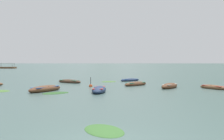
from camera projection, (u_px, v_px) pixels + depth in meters
name	position (u px, v px, depth m)	size (l,w,h in m)	color
ground_plane	(131.00, 63.00, 1503.35)	(6000.00, 6000.00, 0.00)	#425B56
mountain_1	(17.00, 33.00, 1752.18)	(1142.25, 1142.25, 407.95)	slate
mountain_2	(103.00, 49.00, 1973.05)	(561.08, 561.08, 217.56)	slate
mountain_3	(224.00, 20.00, 1727.32)	(1496.25, 1496.25, 568.74)	#4C5B56
rowboat_0	(99.00, 90.00, 22.64)	(1.26, 3.95, 0.62)	navy
rowboat_1	(69.00, 81.00, 33.07)	(3.79, 2.88, 0.53)	#4C3323
rowboat_2	(136.00, 84.00, 29.16)	(3.13, 3.53, 0.54)	brown
rowboat_3	(45.00, 89.00, 23.30)	(2.67, 4.16, 0.64)	brown
rowboat_4	(170.00, 86.00, 26.15)	(2.56, 3.39, 0.64)	brown
rowboat_7	(130.00, 80.00, 36.07)	(3.09, 2.75, 0.47)	navy
rowboat_9	(213.00, 87.00, 25.35)	(2.47, 3.14, 0.49)	brown
ferry_0	(7.00, 67.00, 116.02)	(8.10, 3.32, 2.54)	brown
mooring_buoy	(91.00, 86.00, 27.63)	(0.37, 0.37, 1.14)	#DB4C1E
weed_patch_1	(1.00, 91.00, 23.29)	(1.95, 1.42, 0.14)	#477033
weed_patch_2	(56.00, 93.00, 21.76)	(1.61, 2.37, 0.14)	#2D5628
weed_patch_3	(109.00, 82.00, 34.82)	(2.35, 1.84, 0.14)	#477033
weed_patch_4	(104.00, 131.00, 9.75)	(1.36, 2.13, 0.14)	#38662D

